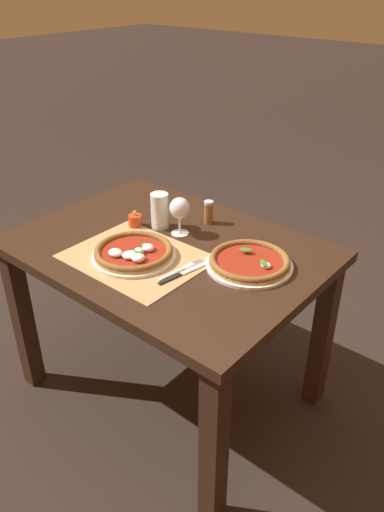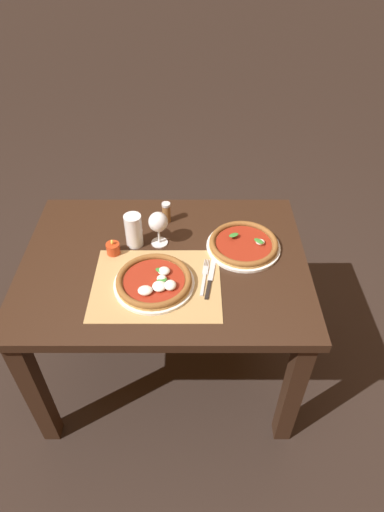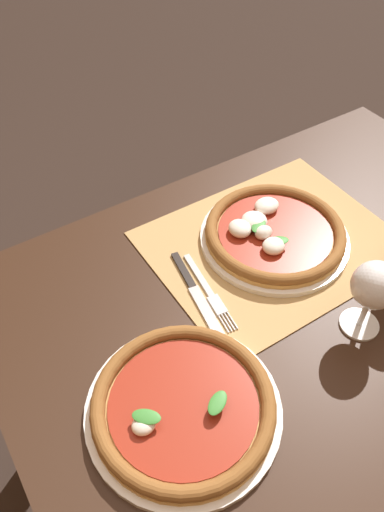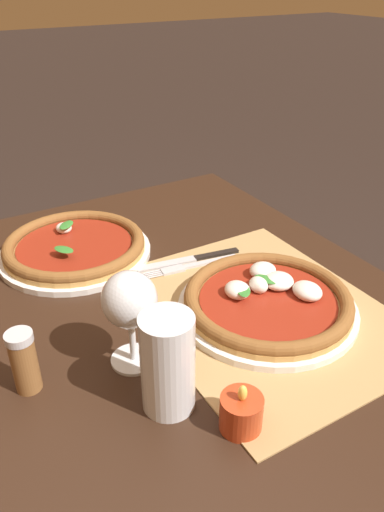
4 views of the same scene
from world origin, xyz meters
name	(u,v)px [view 3 (image 3 of 4)]	position (x,y,z in m)	size (l,w,h in m)	color
ground_plane	(267,448)	(0.00, 0.00, 0.00)	(24.00, 24.00, 0.00)	black
dining_table	(300,328)	(0.00, 0.00, 0.62)	(1.16, 0.85, 0.74)	black
paper_placemat	(272,243)	(-0.02, -0.14, 0.74)	(0.49, 0.38, 0.00)	#A88451
pizza_near	(274,233)	(-0.03, -0.15, 0.76)	(0.31, 0.31, 0.05)	silver
pizza_far	(183,406)	(0.33, 0.07, 0.76)	(0.31, 0.31, 0.04)	silver
wine_glass	(374,288)	(-0.02, 0.10, 0.85)	(0.08, 0.08, 0.16)	silver
fork	(209,291)	(0.16, -0.10, 0.75)	(0.04, 0.20, 0.00)	#B7B7BC
knife	(196,292)	(0.18, -0.11, 0.75)	(0.05, 0.21, 0.01)	black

